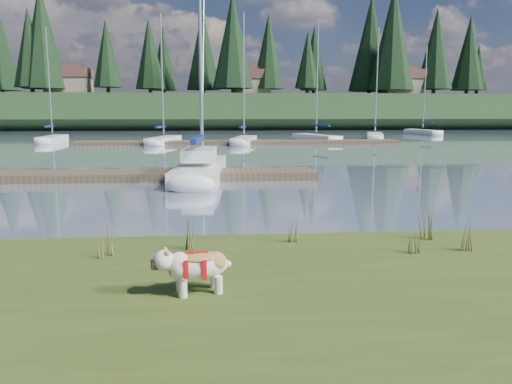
{
  "coord_description": "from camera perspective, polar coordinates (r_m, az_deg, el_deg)",
  "views": [
    {
      "loc": [
        0.12,
        -10.32,
        2.54
      ],
      "look_at": [
        0.93,
        -0.5,
        0.97
      ],
      "focal_mm": 35.0,
      "sensor_mm": 36.0,
      "label": 1
    }
  ],
  "objects": [
    {
      "name": "ground",
      "position": [
        40.4,
        -4.92,
        5.44
      ],
      "size": [
        200.0,
        200.0,
        0.0
      ],
      "primitive_type": "plane",
      "color": "gray",
      "rests_on": "ground"
    },
    {
      "name": "bank",
      "position": [
        4.92,
        -5.86,
        -19.71
      ],
      "size": [
        60.0,
        9.0,
        0.35
      ],
      "primitive_type": "cube",
      "color": "#3A4B19",
      "rests_on": "ground"
    },
    {
      "name": "ridge",
      "position": [
        83.32,
        -4.88,
        9.02
      ],
      "size": [
        200.0,
        20.0,
        5.0
      ],
      "primitive_type": "cube",
      "color": "#1C3319",
      "rests_on": "ground"
    },
    {
      "name": "bulldog",
      "position": [
        6.19,
        -6.83,
        -8.24
      ],
      "size": [
        0.97,
        0.51,
        0.57
      ],
      "rotation": [
        0.0,
        0.0,
        3.36
      ],
      "color": "silver",
      "rests_on": "bank"
    },
    {
      "name": "sailboat_main",
      "position": [
        20.47,
        -6.16,
        3.08
      ],
      "size": [
        2.16,
        8.34,
        11.93
      ],
      "rotation": [
        0.0,
        0.0,
        1.5
      ],
      "color": "white",
      "rests_on": "ground"
    },
    {
      "name": "dock_near",
      "position": [
        19.89,
        -16.65,
        1.79
      ],
      "size": [
        16.0,
        2.0,
        0.3
      ],
      "primitive_type": "cube",
      "color": "#4C3D2C",
      "rests_on": "ground"
    },
    {
      "name": "dock_far",
      "position": [
        40.43,
        -2.07,
        5.69
      ],
      "size": [
        26.0,
        2.2,
        0.3
      ],
      "primitive_type": "cube",
      "color": "#4C3D2C",
      "rests_on": "ground"
    },
    {
      "name": "sailboat_bg_0",
      "position": [
        46.7,
        -22.04,
        5.7
      ],
      "size": [
        1.59,
        6.59,
        9.64
      ],
      "rotation": [
        0.0,
        0.0,
        1.62
      ],
      "color": "white",
      "rests_on": "ground"
    },
    {
      "name": "sailboat_bg_1",
      "position": [
        42.25,
        -10.24,
        5.94
      ],
      "size": [
        2.65,
        6.98,
        10.35
      ],
      "rotation": [
        0.0,
        0.0,
        1.37
      ],
      "color": "white",
      "rests_on": "ground"
    },
    {
      "name": "sailboat_bg_2",
      "position": [
        41.47,
        -1.26,
        6.03
      ],
      "size": [
        2.69,
        7.01,
        10.45
      ],
      "rotation": [
        0.0,
        0.0,
        1.37
      ],
      "color": "white",
      "rests_on": "ground"
    },
    {
      "name": "sailboat_bg_3",
      "position": [
        46.0,
        6.48,
        6.27
      ],
      "size": [
        3.78,
        7.3,
        10.73
      ],
      "rotation": [
        0.0,
        0.0,
        1.91
      ],
      "color": "white",
      "rests_on": "ground"
    },
    {
      "name": "sailboat_bg_4",
      "position": [
        50.13,
        13.41,
        6.31
      ],
      "size": [
        3.35,
        7.13,
        10.48
      ],
      "rotation": [
        0.0,
        0.0,
        1.28
      ],
      "color": "white",
      "rests_on": "ground"
    },
    {
      "name": "sailboat_bg_5",
      "position": [
        61.9,
        18.22,
        6.58
      ],
      "size": [
        2.34,
        7.08,
        10.06
      ],
      "rotation": [
        0.0,
        0.0,
        1.71
      ],
      "color": "white",
      "rests_on": "ground"
    },
    {
      "name": "weed_0",
      "position": [
        8.15,
        -7.75,
        -4.56
      ],
      "size": [
        0.17,
        0.14,
        0.67
      ],
      "color": "#475B23",
      "rests_on": "bank"
    },
    {
      "name": "weed_1",
      "position": [
        8.53,
        4.48,
        -4.5
      ],
      "size": [
        0.17,
        0.14,
        0.47
      ],
      "color": "#475B23",
      "rests_on": "bank"
    },
    {
      "name": "weed_2",
      "position": [
        8.67,
        23.23,
        -4.44
      ],
      "size": [
        0.17,
        0.14,
        0.66
      ],
      "color": "#475B23",
      "rests_on": "bank"
    },
    {
      "name": "weed_3",
      "position": [
        8.01,
        -16.87,
        -5.45
      ],
      "size": [
        0.17,
        0.14,
        0.57
      ],
      "color": "#475B23",
      "rests_on": "bank"
    },
    {
      "name": "weed_4",
      "position": [
        8.3,
        17.58,
        -5.35
      ],
      "size": [
        0.17,
        0.14,
        0.44
      ],
      "color": "#475B23",
      "rests_on": "bank"
    },
    {
      "name": "weed_5",
      "position": [
        9.2,
        18.82,
        -3.57
      ],
      "size": [
        0.17,
        0.14,
        0.61
      ],
      "color": "#475B23",
      "rests_on": "bank"
    },
    {
      "name": "mud_lip",
      "position": [
        9.06,
        -5.34,
        -6.8
      ],
      "size": [
        60.0,
        0.5,
        0.14
      ],
      "primitive_type": "cube",
      "color": "#33281C",
      "rests_on": "ground"
    },
    {
      "name": "conifer_2",
      "position": [
        82.98,
        -23.26,
        15.99
      ],
      "size": [
        6.6,
        6.6,
        16.05
      ],
      "color": "#382619",
      "rests_on": "ridge"
    },
    {
      "name": "conifer_3",
      "position": [
        83.44,
        -12.1,
        15.21
      ],
      "size": [
        4.84,
        4.84,
        12.25
      ],
      "color": "#382619",
      "rests_on": "ridge"
    },
    {
      "name": "conifer_4",
      "position": [
        77.1,
        -2.67,
        16.94
      ],
      "size": [
        6.16,
        6.16,
        15.1
      ],
      "color": "#382619",
      "rests_on": "ridge"
    },
    {
      "name": "conifer_5",
      "position": [
        82.1,
        5.93,
        14.83
      ],
      "size": [
        3.96,
        3.96,
        10.35
      ],
      "color": "#382619",
      "rests_on": "ridge"
    },
    {
      "name": "conifer_6",
      "position": [
        83.92,
        15.37,
        16.61
      ],
      "size": [
        7.04,
        7.04,
        17.0
      ],
      "color": "#382619",
      "rests_on": "ridge"
    },
    {
      "name": "conifer_7",
      "position": [
        91.98,
        23.15,
        14.4
      ],
      "size": [
        5.28,
        5.28,
        13.2
      ],
      "color": "#382619",
      "rests_on": "ridge"
    },
    {
      "name": "house_0",
      "position": [
        83.44,
        -20.55,
        11.8
      ],
      "size": [
        6.3,
        5.3,
        4.65
      ],
      "color": "gray",
      "rests_on": "ridge"
    },
    {
      "name": "house_1",
      "position": [
        81.67,
        -0.61,
        12.43
      ],
      "size": [
        6.3,
        5.3,
        4.65
      ],
      "color": "gray",
      "rests_on": "ridge"
    },
    {
      "name": "house_2",
      "position": [
        84.89,
        16.24,
        11.95
      ],
      "size": [
        6.3,
        5.3,
        4.65
      ],
      "color": "gray",
      "rests_on": "ridge"
    }
  ]
}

